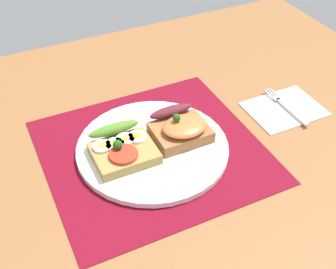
% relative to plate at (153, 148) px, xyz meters
% --- Properties ---
extents(ground_plane, '(1.20, 0.90, 0.03)m').
position_rel_plate_xyz_m(ground_plane, '(0.00, 0.00, -0.02)').
color(ground_plane, '#915C33').
extents(placemat, '(0.37, 0.35, 0.00)m').
position_rel_plate_xyz_m(placemat, '(0.00, 0.00, -0.01)').
color(placemat, maroon).
rests_on(placemat, ground_plane).
extents(plate, '(0.27, 0.27, 0.01)m').
position_rel_plate_xyz_m(plate, '(0.00, 0.00, 0.00)').
color(plate, white).
rests_on(plate, placemat).
extents(sandwich_egg_tomato, '(0.10, 0.10, 0.04)m').
position_rel_plate_xyz_m(sandwich_egg_tomato, '(-0.05, 0.00, 0.02)').
color(sandwich_egg_tomato, '#A48747').
rests_on(sandwich_egg_tomato, plate).
extents(sandwich_salmon, '(0.10, 0.09, 0.05)m').
position_rel_plate_xyz_m(sandwich_salmon, '(0.06, -0.00, 0.02)').
color(sandwich_salmon, '#9C6639').
rests_on(sandwich_salmon, plate).
extents(napkin, '(0.14, 0.11, 0.01)m').
position_rel_plate_xyz_m(napkin, '(0.28, -0.00, -0.01)').
color(napkin, white).
rests_on(napkin, ground_plane).
extents(fork, '(0.02, 0.13, 0.00)m').
position_rel_plate_xyz_m(fork, '(0.29, 0.00, -0.00)').
color(fork, '#B7B7BC').
rests_on(fork, napkin).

